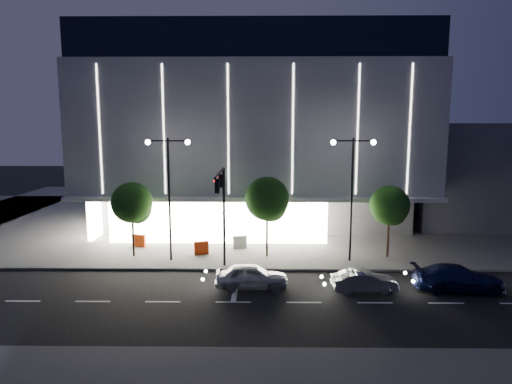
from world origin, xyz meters
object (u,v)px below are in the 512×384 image
at_px(traffic_mast, 222,200).
at_px(street_lamp_west, 169,181).
at_px(barrier_d, 240,242).
at_px(car_lead, 252,276).
at_px(street_lamp_east, 352,181).
at_px(barrier_c, 201,248).
at_px(tree_mid, 267,201).
at_px(car_second, 364,281).
at_px(car_third, 458,278).
at_px(barrier_a, 139,241).
at_px(tree_left, 132,205).
at_px(tree_right, 390,207).

relative_size(traffic_mast, street_lamp_west, 0.79).
bearing_deg(barrier_d, car_lead, -96.46).
xyz_separation_m(street_lamp_east, barrier_c, (-10.97, 1.46, -5.31)).
xyz_separation_m(street_lamp_east, tree_mid, (-5.97, 1.02, -1.62)).
bearing_deg(traffic_mast, car_second, -19.50).
bearing_deg(street_lamp_west, car_second, -24.32).
relative_size(car_second, car_third, 0.73).
xyz_separation_m(car_second, barrier_d, (-7.88, 8.98, 0.01)).
xyz_separation_m(street_lamp_east, barrier_a, (-16.30, 3.56, -5.31)).
relative_size(tree_left, tree_mid, 0.93).
bearing_deg(tree_right, barrier_a, 172.51).
bearing_deg(street_lamp_west, barrier_d, 33.51).
xyz_separation_m(car_second, barrier_c, (-10.72, 7.22, 0.01)).
relative_size(traffic_mast, tree_left, 1.24).
xyz_separation_m(street_lamp_west, car_third, (18.48, -5.51, -5.18)).
xyz_separation_m(street_lamp_east, car_third, (5.48, -5.51, -5.18)).
bearing_deg(tree_mid, barrier_d, 134.41).
bearing_deg(barrier_d, traffic_mast, -112.43).
relative_size(street_lamp_west, tree_mid, 1.46).
relative_size(car_lead, barrier_d, 4.05).
bearing_deg(tree_left, street_lamp_east, -3.65).
xyz_separation_m(tree_mid, car_second, (5.72, -6.78, -3.69)).
bearing_deg(barrier_d, street_lamp_east, -35.66).
bearing_deg(tree_right, car_second, -115.80).
relative_size(tree_right, barrier_c, 5.01).
bearing_deg(car_lead, car_third, -91.59).
height_order(tree_left, barrier_a, tree_left).
relative_size(barrier_c, barrier_d, 1.00).
height_order(tree_right, barrier_a, tree_right).
bearing_deg(tree_right, street_lamp_west, -176.36).
relative_size(tree_mid, barrier_c, 5.59).
distance_m(street_lamp_west, tree_right, 16.19).
distance_m(tree_left, barrier_d, 8.82).
bearing_deg(car_third, barrier_d, 59.36).
distance_m(tree_left, tree_right, 19.00).
xyz_separation_m(tree_mid, tree_right, (9.00, -0.00, -0.45)).
bearing_deg(street_lamp_east, barrier_a, 167.68).
distance_m(street_lamp_west, car_second, 14.97).
bearing_deg(traffic_mast, barrier_a, 139.57).
relative_size(tree_mid, barrier_a, 5.59).
xyz_separation_m(street_lamp_west, car_lead, (6.00, -5.29, -5.20)).
bearing_deg(barrier_a, traffic_mast, -26.93).
height_order(street_lamp_east, barrier_d, street_lamp_east).
bearing_deg(street_lamp_east, car_second, -92.50).
bearing_deg(car_third, traffic_mast, 80.91).
bearing_deg(barrier_d, barrier_a, 163.59).
height_order(street_lamp_west, tree_mid, street_lamp_west).
distance_m(street_lamp_west, tree_mid, 7.28).
xyz_separation_m(tree_mid, car_lead, (-1.03, -6.31, -3.57)).
bearing_deg(street_lamp_east, car_third, -45.18).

